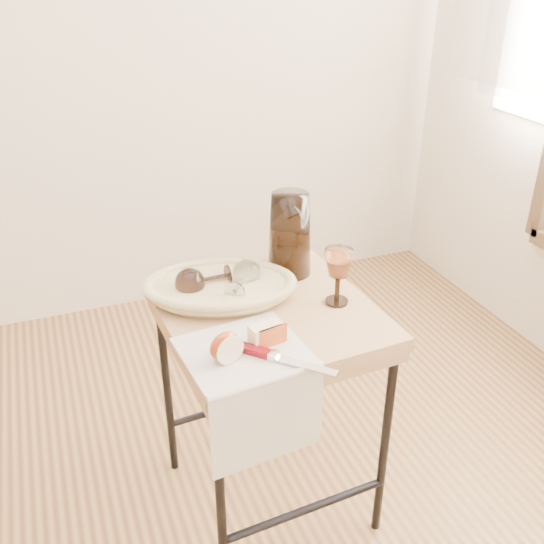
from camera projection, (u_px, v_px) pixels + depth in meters
name	position (u px, v px, depth m)	size (l,w,h in m)	color
side_table	(269.00, 411.00, 1.73)	(0.53, 0.53, 0.67)	brown
tea_towel	(244.00, 352.00, 1.41)	(0.27, 0.25, 0.01)	silver
bread_basket	(220.00, 289.00, 1.62)	(0.36, 0.25, 0.05)	tan
goblet_lying_a	(206.00, 279.00, 1.61)	(0.13, 0.08, 0.08)	#39251E
goblet_lying_b	(242.00, 281.00, 1.61)	(0.12, 0.08, 0.08)	white
pitcher	(290.00, 234.00, 1.70)	(0.16, 0.24, 0.28)	black
wine_goblet	(338.00, 277.00, 1.57)	(0.08, 0.08, 0.15)	white
apple_half	(225.00, 346.00, 1.36)	(0.08, 0.04, 0.07)	#B70001
apple_wedge	(265.00, 334.00, 1.42)	(0.07, 0.04, 0.05)	#F9DEB4
table_knife	(277.00, 356.00, 1.37)	(0.26, 0.03, 0.02)	silver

